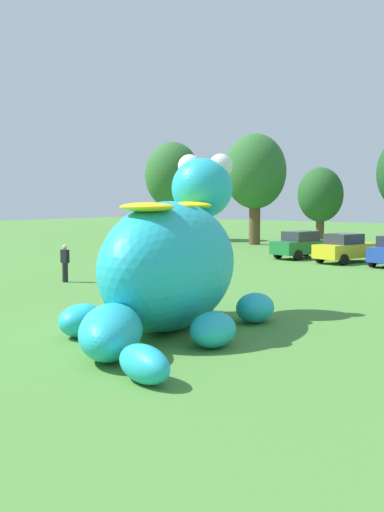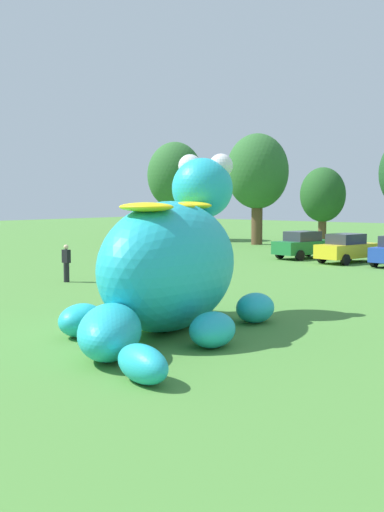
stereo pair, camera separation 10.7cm
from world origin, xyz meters
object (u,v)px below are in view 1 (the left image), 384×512
Objects in this scene: giant_inflatable_creature at (171,264)px; spectator_near_inflatable at (65,263)px; car_green at (302,245)px; car_yellow at (345,248)px.

giant_inflatable_creature is 11.97m from spectator_near_inflatable.
car_green is (-8.35, 22.09, -1.07)m from giant_inflatable_creature.
spectator_near_inflatable is at bearing -98.18° from car_green.
car_green is 2.56× the size of spectator_near_inflatable.
spectator_near_inflatable is at bearing 154.87° from giant_inflatable_creature.
giant_inflatable_creature is 2.14× the size of car_yellow.
car_yellow is 17.24m from spectator_near_inflatable.
car_yellow is at bearing -13.41° from car_green.
car_green is at bearing 110.70° from giant_inflatable_creature.
spectator_near_inflatable is (-2.45, -17.03, -0.01)m from car_green.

